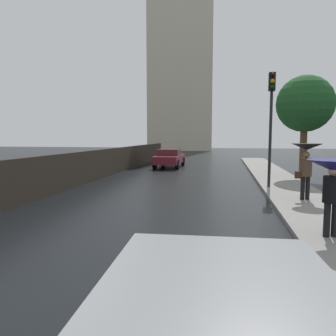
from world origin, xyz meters
The scene contains 6 objects.
car_maroon_mid_road centered at (-1.63, 20.51, 0.71)m, with size 1.85×4.36×1.35m.
pedestrian_with_umbrella_near centered at (5.14, 8.79, 1.63)m, with size 1.01×1.01×1.92m.
pedestrian_with_umbrella_far centered at (4.70, 4.62, 1.48)m, with size 1.08×1.08×1.67m.
traffic_light centered at (4.29, 11.39, 3.42)m, with size 0.26×0.39×4.78m.
street_tree_mid centered at (6.51, 15.34, 3.96)m, with size 2.95×2.95×5.47m.
distant_tower centered at (-5.46, 50.72, 17.10)m, with size 11.52×10.40×34.21m.
Camera 1 is at (2.44, -2.60, 2.31)m, focal length 34.02 mm.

